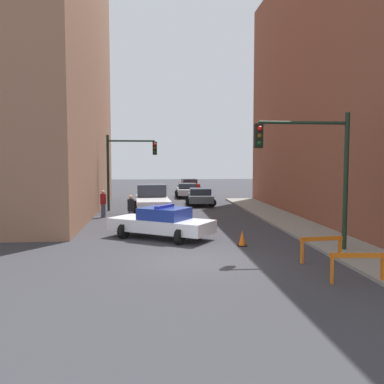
# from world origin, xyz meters

# --- Properties ---
(ground_plane) EXTENTS (120.00, 120.00, 0.00)m
(ground_plane) POSITION_xyz_m (0.00, 0.00, 0.00)
(ground_plane) COLOR #38383D
(sidewalk_right) EXTENTS (2.40, 44.00, 0.12)m
(sidewalk_right) POSITION_xyz_m (6.20, 0.00, 0.06)
(sidewalk_right) COLOR gray
(sidewalk_right) RESTS_ON ground_plane
(traffic_light_near) EXTENTS (3.64, 0.35, 5.20)m
(traffic_light_near) POSITION_xyz_m (4.73, 0.83, 3.53)
(traffic_light_near) COLOR black
(traffic_light_near) RESTS_ON sidewalk_right
(traffic_light_far) EXTENTS (3.44, 0.35, 5.20)m
(traffic_light_far) POSITION_xyz_m (-3.30, 14.97, 3.40)
(traffic_light_far) COLOR black
(traffic_light_far) RESTS_ON ground_plane
(police_car) EXTENTS (4.94, 4.15, 1.52)m
(police_car) POSITION_xyz_m (-1.00, 4.35, 0.72)
(police_car) COLOR white
(police_car) RESTS_ON ground_plane
(white_truck) EXTENTS (2.80, 5.48, 1.90)m
(white_truck) POSITION_xyz_m (-1.41, 12.64, 0.91)
(white_truck) COLOR silver
(white_truck) RESTS_ON ground_plane
(parked_car_near) EXTENTS (2.45, 4.40, 1.31)m
(parked_car_near) POSITION_xyz_m (2.30, 17.96, 0.67)
(parked_car_near) COLOR #474C51
(parked_car_near) RESTS_ON ground_plane
(parked_car_mid) EXTENTS (2.39, 4.37, 1.31)m
(parked_car_mid) POSITION_xyz_m (1.86, 24.66, 0.67)
(parked_car_mid) COLOR silver
(parked_car_mid) RESTS_ON ground_plane
(parked_car_far) EXTENTS (2.47, 4.42, 1.31)m
(parked_car_far) POSITION_xyz_m (2.79, 33.26, 0.67)
(parked_car_far) COLOR maroon
(parked_car_far) RESTS_ON ground_plane
(pedestrian_crossing) EXTENTS (0.39, 0.39, 1.66)m
(pedestrian_crossing) POSITION_xyz_m (-2.55, 8.04, 0.86)
(pedestrian_crossing) COLOR #474C66
(pedestrian_crossing) RESTS_ON ground_plane
(pedestrian_corner) EXTENTS (0.51, 0.51, 1.66)m
(pedestrian_corner) POSITION_xyz_m (-4.39, 11.63, 0.86)
(pedestrian_corner) COLOR #474C66
(pedestrian_corner) RESTS_ON ground_plane
(barrier_front) EXTENTS (1.60, 0.31, 0.90)m
(barrier_front) POSITION_xyz_m (4.39, -3.22, 0.62)
(barrier_front) COLOR orange
(barrier_front) RESTS_ON ground_plane
(barrier_mid) EXTENTS (1.59, 0.34, 0.90)m
(barrier_mid) POSITION_xyz_m (4.38, -0.65, 0.62)
(barrier_mid) COLOR orange
(barrier_mid) RESTS_ON ground_plane
(traffic_cone) EXTENTS (0.36, 0.36, 0.66)m
(traffic_cone) POSITION_xyz_m (2.25, 2.36, 0.32)
(traffic_cone) COLOR black
(traffic_cone) RESTS_ON ground_plane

